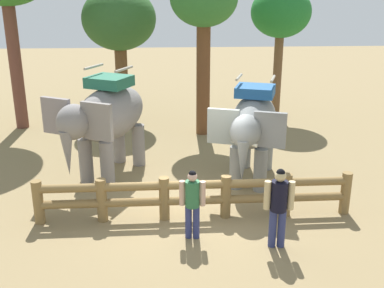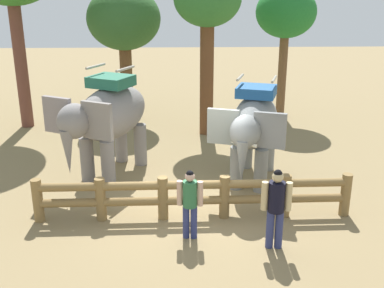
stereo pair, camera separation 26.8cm
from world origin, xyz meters
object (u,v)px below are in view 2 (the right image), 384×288
(tree_back_center, at_px, (124,21))
(tourist_man_in_blue, at_px, (276,203))
(elephant_near_left, at_px, (108,116))
(tourist_woman_in_black, at_px, (190,200))
(log_fence, at_px, (194,195))
(elephant_center, at_px, (254,125))
(tree_far_right, at_px, (286,14))
(tree_far_left, at_px, (207,5))

(tree_back_center, bearing_deg, tourist_man_in_blue, -68.36)
(elephant_near_left, xyz_separation_m, tourist_woman_in_black, (2.18, -3.62, -0.84))
(log_fence, height_order, tree_back_center, tree_back_center)
(elephant_center, distance_m, tree_far_right, 7.48)
(tree_far_left, height_order, tree_far_right, tree_far_left)
(tourist_man_in_blue, bearing_deg, tourist_woman_in_black, 165.41)
(log_fence, xyz_separation_m, tree_far_right, (3.89, 8.81, 3.48))
(log_fence, bearing_deg, tree_far_left, 83.97)
(elephant_near_left, height_order, tree_back_center, tree_back_center)
(log_fence, relative_size, tree_far_left, 1.29)
(elephant_center, bearing_deg, elephant_near_left, 171.35)
(tourist_man_in_blue, xyz_separation_m, tree_far_right, (2.25, 10.18, 3.07))
(tourist_woman_in_black, xyz_separation_m, tree_back_center, (-2.27, 9.69, 2.95))
(elephant_near_left, distance_m, tree_far_right, 9.00)
(tourist_woman_in_black, bearing_deg, tree_back_center, 103.20)
(elephant_center, xyz_separation_m, tourist_man_in_blue, (-0.05, -3.47, -0.62))
(elephant_center, xyz_separation_m, tourist_woman_in_black, (-1.80, -3.01, -0.72))
(elephant_near_left, xyz_separation_m, tree_far_left, (2.99, 3.85, 2.81))
(log_fence, height_order, tree_far_right, tree_far_right)
(log_fence, relative_size, elephant_near_left, 2.04)
(tree_far_right, bearing_deg, elephant_near_left, -135.40)
(tree_far_left, xyz_separation_m, tree_far_right, (3.20, 2.26, -0.48))
(tree_far_left, relative_size, tree_far_right, 1.12)
(elephant_center, bearing_deg, tree_back_center, 121.43)
(tree_far_left, height_order, tree_back_center, tree_far_left)
(tourist_man_in_blue, distance_m, tree_far_left, 8.73)
(tree_far_right, bearing_deg, tree_far_left, -144.78)
(elephant_center, distance_m, tourist_man_in_blue, 3.52)
(elephant_center, distance_m, tree_far_left, 5.42)
(tree_back_center, height_order, tree_far_right, tree_far_right)
(elephant_near_left, distance_m, tree_far_left, 5.62)
(tourist_man_in_blue, bearing_deg, elephant_near_left, 133.98)
(log_fence, relative_size, tree_far_right, 1.44)
(log_fence, distance_m, elephant_near_left, 3.74)
(log_fence, xyz_separation_m, tourist_woman_in_black, (-0.12, -0.91, 0.31))
(tourist_man_in_blue, relative_size, tree_far_right, 0.34)
(elephant_near_left, relative_size, tree_far_right, 0.71)
(tourist_man_in_blue, height_order, tree_far_left, tree_far_left)
(tourist_woman_in_black, bearing_deg, tree_far_left, 83.82)
(elephant_near_left, relative_size, elephant_center, 1.05)
(tree_far_left, bearing_deg, elephant_near_left, -127.87)
(tree_far_left, bearing_deg, tourist_woman_in_black, -96.18)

